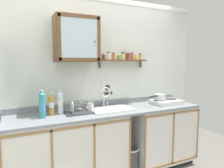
% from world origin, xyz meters
% --- Properties ---
extents(back_wall, '(3.27, 0.07, 2.50)m').
position_xyz_m(back_wall, '(0.00, 0.68, 1.26)').
color(back_wall, silver).
rests_on(back_wall, ground).
extents(lower_cabinet_run, '(1.47, 0.61, 0.90)m').
position_xyz_m(lower_cabinet_run, '(-0.60, 0.35, 0.46)').
color(lower_cabinet_run, black).
rests_on(lower_cabinet_run, ground).
extents(lower_cabinet_run_right, '(0.99, 0.61, 0.90)m').
position_xyz_m(lower_cabinet_run_right, '(0.84, 0.35, 0.46)').
color(lower_cabinet_run_right, black).
rests_on(lower_cabinet_run_right, ground).
extents(countertop, '(2.63, 0.64, 0.03)m').
position_xyz_m(countertop, '(0.00, 0.35, 0.92)').
color(countertop, gray).
rests_on(countertop, lower_cabinet_run).
extents(backsplash, '(2.63, 0.02, 0.08)m').
position_xyz_m(backsplash, '(0.00, 0.64, 0.97)').
color(backsplash, gray).
rests_on(backsplash, countertop).
extents(sink, '(0.58, 0.44, 0.41)m').
position_xyz_m(sink, '(0.01, 0.39, 0.91)').
color(sink, silver).
rests_on(sink, countertop).
extents(hot_plate_stove, '(0.44, 0.32, 0.07)m').
position_xyz_m(hot_plate_stove, '(0.94, 0.33, 0.96)').
color(hot_plate_stove, silver).
rests_on(hot_plate_stove, countertop).
extents(saucepan, '(0.34, 0.16, 0.09)m').
position_xyz_m(saucepan, '(0.83, 0.36, 1.05)').
color(saucepan, silver).
rests_on(saucepan, hot_plate_stove).
extents(bottle_water_clear_0, '(0.07, 0.07, 0.31)m').
position_xyz_m(bottle_water_clear_0, '(-0.65, 0.44, 1.08)').
color(bottle_water_clear_0, silver).
rests_on(bottle_water_clear_0, countertop).
extents(bottle_water_blue_1, '(0.06, 0.06, 0.32)m').
position_xyz_m(bottle_water_blue_1, '(-0.87, 0.45, 1.08)').
color(bottle_water_blue_1, '#8CB7E0').
rests_on(bottle_water_blue_1, countertop).
extents(bottle_detergent_teal_2, '(0.07, 0.07, 0.33)m').
position_xyz_m(bottle_detergent_teal_2, '(-0.88, 0.34, 1.08)').
color(bottle_detergent_teal_2, teal).
rests_on(bottle_detergent_teal_2, countertop).
extents(bottle_juice_amber_3, '(0.07, 0.07, 0.28)m').
position_xyz_m(bottle_juice_amber_3, '(-0.77, 0.43, 1.06)').
color(bottle_juice_amber_3, gold).
rests_on(bottle_juice_amber_3, countertop).
extents(dish_rack, '(0.35, 0.25, 0.16)m').
position_xyz_m(dish_rack, '(-0.45, 0.37, 0.95)').
color(dish_rack, '#333338').
rests_on(dish_rack, countertop).
extents(mug, '(0.08, 0.12, 0.10)m').
position_xyz_m(mug, '(-0.27, 0.42, 0.98)').
color(mug, white).
rests_on(mug, countertop).
extents(wall_cabinet, '(0.56, 0.31, 0.58)m').
position_xyz_m(wall_cabinet, '(-0.41, 0.51, 1.87)').
color(wall_cabinet, brown).
extents(spice_shelf, '(0.76, 0.14, 0.23)m').
position_xyz_m(spice_shelf, '(0.31, 0.59, 1.62)').
color(spice_shelf, brown).
extents(warning_sign, '(0.19, 0.01, 0.24)m').
position_xyz_m(warning_sign, '(0.08, 0.65, 1.16)').
color(warning_sign, silver).
extents(trash_bin, '(0.29, 0.29, 0.40)m').
position_xyz_m(trash_bin, '(0.24, 0.26, 0.21)').
color(trash_bin, '#4C4C51').
rests_on(trash_bin, ground).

